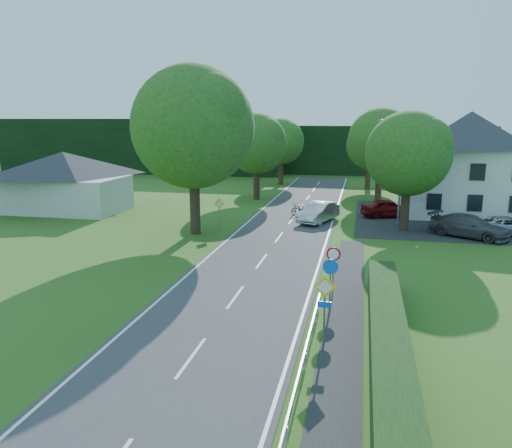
% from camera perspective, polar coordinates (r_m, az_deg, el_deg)
% --- Properties ---
extents(road, '(7.00, 80.00, 0.04)m').
position_cam_1_polar(road, '(30.36, 1.40, -3.26)').
color(road, '#37373A').
rests_on(road, ground).
extents(parking_pad, '(14.00, 16.00, 0.04)m').
position_cam_1_polar(parking_pad, '(43.05, 20.69, 0.50)').
color(parking_pad, '#232326').
rests_on(parking_pad, ground).
extents(line_edge_left, '(0.12, 80.00, 0.01)m').
position_cam_1_polar(line_edge_left, '(31.10, -4.50, -2.88)').
color(line_edge_left, white).
rests_on(line_edge_left, road).
extents(line_edge_right, '(0.12, 80.00, 0.01)m').
position_cam_1_polar(line_edge_right, '(29.94, 7.54, -3.53)').
color(line_edge_right, white).
rests_on(line_edge_right, road).
extents(line_centre, '(0.12, 80.00, 0.01)m').
position_cam_1_polar(line_centre, '(30.35, 1.40, -3.21)').
color(line_centre, white).
rests_on(line_centre, road).
extents(tree_main, '(9.40, 9.40, 11.64)m').
position_cam_1_polar(tree_main, '(34.79, -7.15, 8.29)').
color(tree_main, '#1C4F17').
rests_on(tree_main, ground).
extents(tree_left_far, '(7.00, 7.00, 8.58)m').
position_cam_1_polar(tree_left_far, '(50.03, 0.06, 7.70)').
color(tree_left_far, '#1C4F17').
rests_on(tree_left_far, ground).
extents(tree_right_far, '(7.40, 7.40, 9.09)m').
position_cam_1_polar(tree_right_far, '(50.93, 14.00, 7.72)').
color(tree_right_far, '#1C4F17').
rests_on(tree_right_far, ground).
extents(tree_left_back, '(6.60, 6.60, 8.07)m').
position_cam_1_polar(tree_left_back, '(61.72, 2.88, 8.25)').
color(tree_left_back, '#1C4F17').
rests_on(tree_left_back, ground).
extents(tree_right_back, '(6.20, 6.20, 7.56)m').
position_cam_1_polar(tree_right_back, '(58.95, 12.76, 7.55)').
color(tree_right_back, '#1C4F17').
rests_on(tree_right_back, ground).
extents(tree_right_mid, '(7.00, 7.00, 8.58)m').
position_cam_1_polar(tree_right_mid, '(37.10, 16.90, 5.72)').
color(tree_right_mid, '#1C4F17').
rests_on(tree_right_mid, ground).
extents(treeline_left, '(44.00, 6.00, 8.00)m').
position_cam_1_polar(treeline_left, '(78.39, -13.29, 8.70)').
color(treeline_left, black).
rests_on(treeline_left, ground).
extents(treeline_right, '(30.00, 5.00, 7.00)m').
position_cam_1_polar(treeline_right, '(74.97, 14.22, 8.14)').
color(treeline_right, black).
rests_on(treeline_right, ground).
extents(bungalow_left, '(11.00, 6.50, 5.20)m').
position_cam_1_polar(bungalow_left, '(46.68, -21.05, 4.66)').
color(bungalow_left, '#B0B1AC').
rests_on(bungalow_left, ground).
extents(house_white, '(10.60, 8.40, 8.60)m').
position_cam_1_polar(house_white, '(45.75, 23.04, 6.51)').
color(house_white, white).
rests_on(house_white, ground).
extents(streetlight, '(2.03, 0.18, 8.00)m').
position_cam_1_polar(streetlight, '(39.04, 16.05, 6.31)').
color(streetlight, slate).
rests_on(streetlight, ground).
extents(sign_priority_right, '(0.78, 0.09, 2.59)m').
position_cam_1_polar(sign_priority_right, '(17.91, 7.85, -8.35)').
color(sign_priority_right, slate).
rests_on(sign_priority_right, ground).
extents(sign_roundabout, '(0.64, 0.08, 2.37)m').
position_cam_1_polar(sign_roundabout, '(20.78, 8.49, -5.84)').
color(sign_roundabout, slate).
rests_on(sign_roundabout, ground).
extents(sign_speed_limit, '(0.64, 0.11, 2.37)m').
position_cam_1_polar(sign_speed_limit, '(22.66, 8.83, -4.10)').
color(sign_speed_limit, slate).
rests_on(sign_speed_limit, ground).
extents(sign_priority_left, '(0.78, 0.09, 2.44)m').
position_cam_1_polar(sign_priority_left, '(35.75, -4.19, 1.82)').
color(sign_priority_left, slate).
rests_on(sign_priority_left, ground).
extents(moving_car, '(3.13, 4.99, 1.55)m').
position_cam_1_polar(moving_car, '(39.34, 7.16, 1.35)').
color(moving_car, silver).
rests_on(moving_car, road).
extents(motorcycle, '(1.41, 2.15, 1.07)m').
position_cam_1_polar(motorcycle, '(42.32, 4.79, 1.81)').
color(motorcycle, black).
rests_on(motorcycle, road).
extents(parked_car_red, '(4.64, 3.06, 1.47)m').
position_cam_1_polar(parked_car_red, '(42.46, 14.81, 1.77)').
color(parked_car_red, maroon).
rests_on(parked_car_red, parking_pad).
extents(parked_car_grey, '(5.60, 4.61, 1.53)m').
position_cam_1_polar(parked_car_grey, '(37.02, 23.19, -0.22)').
color(parked_car_grey, '#45454A').
rests_on(parked_car_grey, parking_pad).
extents(parked_car_silver_b, '(5.07, 3.24, 1.30)m').
position_cam_1_polar(parked_car_silver_b, '(38.83, 26.90, -0.19)').
color(parked_car_silver_b, '#A1A0A7').
rests_on(parked_car_silver_b, parking_pad).
extents(parasol, '(2.84, 2.86, 1.98)m').
position_cam_1_polar(parasol, '(41.69, 17.94, 1.75)').
color(parasol, '#A70D1D').
rests_on(parasol, parking_pad).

